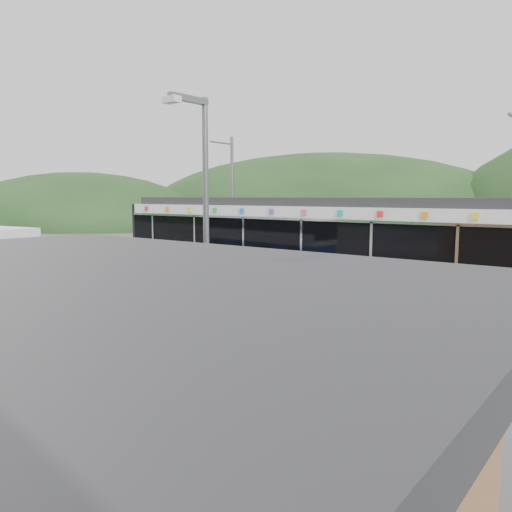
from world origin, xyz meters
The scene contains 8 objects.
ground centered at (0.00, 0.00, 0.00)m, with size 120.00×120.00×0.00m, color #4C4C4F.
hills centered at (6.19, 5.29, 0.00)m, with size 146.00×149.00×26.00m.
platform centered at (0.00, 3.30, 0.15)m, with size 26.00×3.20×0.30m, color #9E9E99.
yellow_line centered at (0.00, 2.00, 0.30)m, with size 26.00×0.10×0.01m, color yellow.
train centered at (-0.27, 6.00, 2.06)m, with size 20.44×3.01×3.74m.
catenary_mast_west centered at (-7.00, 8.56, 3.65)m, with size 0.18×1.80×7.00m.
station_shelter centered at (6.00, -9.01, 1.55)m, with size 9.20×6.20×3.00m.
lamp_post centered at (4.00, -4.94, 3.44)m, with size 0.35×1.01×5.75m.
Camera 1 is at (11.06, -12.11, 3.81)m, focal length 35.00 mm.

